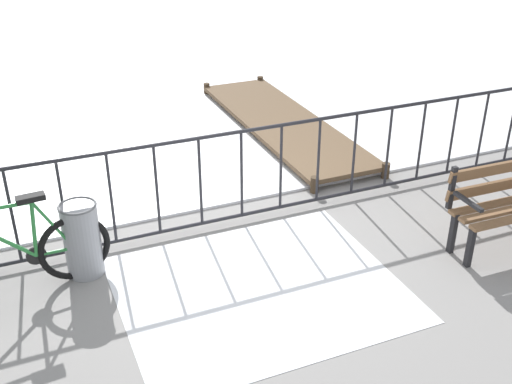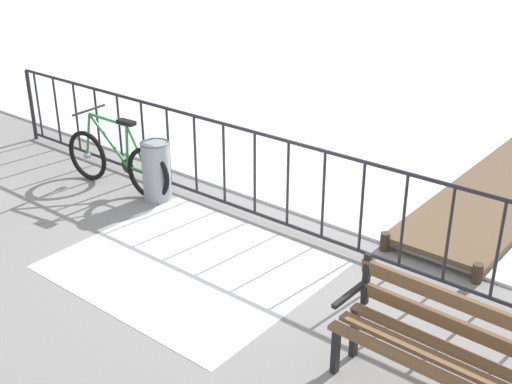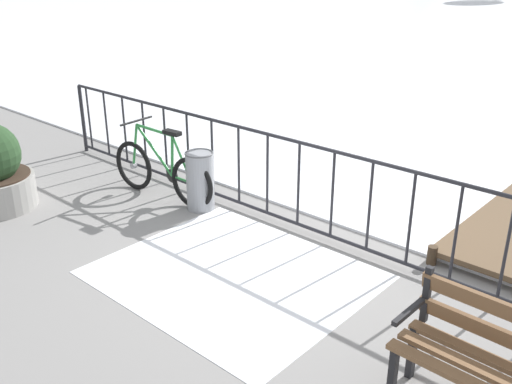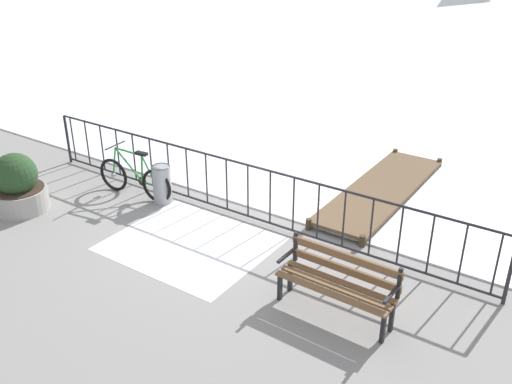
# 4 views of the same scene
# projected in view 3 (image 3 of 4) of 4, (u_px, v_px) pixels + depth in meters

# --- Properties ---
(ground_plane) EXTENTS (160.00, 160.00, 0.00)m
(ground_plane) POSITION_uv_depth(u_px,v_px,m) (313.00, 236.00, 6.44)
(ground_plane) COLOR gray
(snow_patch) EXTENTS (2.50, 2.11, 0.01)m
(snow_patch) POSITION_uv_depth(u_px,v_px,m) (234.00, 274.00, 5.67)
(snow_patch) COLOR white
(snow_patch) RESTS_ON ground
(railing_fence) EXTENTS (9.06, 0.06, 1.07)m
(railing_fence) POSITION_uv_depth(u_px,v_px,m) (315.00, 190.00, 6.23)
(railing_fence) COLOR #232328
(railing_fence) RESTS_ON ground
(bicycle_near_railing) EXTENTS (1.71, 0.52, 0.97)m
(bicycle_near_railing) POSITION_uv_depth(u_px,v_px,m) (162.00, 171.00, 7.30)
(bicycle_near_railing) COLOR black
(bicycle_near_railing) RESTS_ON ground
(trash_bin) EXTENTS (0.35, 0.35, 0.73)m
(trash_bin) POSITION_uv_depth(u_px,v_px,m) (200.00, 180.00, 7.00)
(trash_bin) COLOR gray
(trash_bin) RESTS_ON ground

